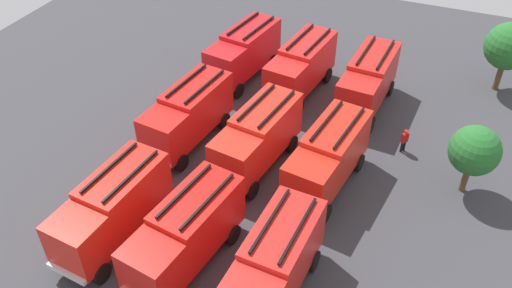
{
  "coord_description": "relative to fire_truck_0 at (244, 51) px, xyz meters",
  "views": [
    {
      "loc": [
        22.97,
        9.59,
        21.62
      ],
      "look_at": [
        0.0,
        0.0,
        1.4
      ],
      "focal_mm": 36.97,
      "sensor_mm": 36.0,
      "label": 1
    }
  ],
  "objects": [
    {
      "name": "fire_truck_0",
      "position": [
        0.0,
        0.0,
        0.0
      ],
      "size": [
        7.49,
        3.65,
        3.88
      ],
      "rotation": [
        0.0,
        0.0,
        -0.16
      ],
      "color": "red",
      "rests_on": "ground"
    },
    {
      "name": "traffic_cone_0",
      "position": [
        5.65,
        7.06,
        -1.84
      ],
      "size": [
        0.44,
        0.44,
        0.63
      ],
      "primitive_type": "cone",
      "color": "#F2600C",
      "rests_on": "ground"
    },
    {
      "name": "firefighter_0",
      "position": [
        4.42,
        12.99,
        -1.24
      ],
      "size": [
        0.48,
        0.45,
        1.64
      ],
      "rotation": [
        0.0,
        0.0,
        0.91
      ],
      "color": "black",
      "rests_on": "ground"
    },
    {
      "name": "fire_truck_6",
      "position": [
        0.42,
        9.55,
        0.0
      ],
      "size": [
        7.34,
        3.12,
        3.88
      ],
      "rotation": [
        0.0,
        0.0,
        -0.06
      ],
      "color": "red",
      "rests_on": "ground"
    },
    {
      "name": "tree_0",
      "position": [
        -5.61,
        18.04,
        1.37
      ],
      "size": [
        3.38,
        3.38,
        5.24
      ],
      "color": "brown",
      "rests_on": "ground"
    },
    {
      "name": "fire_truck_2",
      "position": [
        17.39,
        0.3,
        0.0
      ],
      "size": [
        7.4,
        3.31,
        3.88
      ],
      "rotation": [
        0.0,
        0.0,
        -0.09
      ],
      "color": "red",
      "rests_on": "ground"
    },
    {
      "name": "ground_plane",
      "position": [
        8.97,
        4.75,
        -2.15
      ],
      "size": [
        55.56,
        55.56,
        0.0
      ],
      "primitive_type": "plane",
      "color": "#38383D"
    },
    {
      "name": "fire_truck_8",
      "position": [
        17.6,
        9.23,
        0.0
      ],
      "size": [
        7.32,
        3.08,
        3.88
      ],
      "rotation": [
        0.0,
        0.0,
        -0.06
      ],
      "color": "red",
      "rests_on": "ground"
    },
    {
      "name": "fire_truck_5",
      "position": [
        17.46,
        4.59,
        0.0
      ],
      "size": [
        7.49,
        3.62,
        3.88
      ],
      "rotation": [
        0.0,
        0.0,
        -0.15
      ],
      "color": "red",
      "rests_on": "ground"
    },
    {
      "name": "fire_truck_3",
      "position": [
        0.35,
        4.66,
        0.0
      ],
      "size": [
        7.45,
        3.49,
        3.88
      ],
      "rotation": [
        0.0,
        0.0,
        -0.13
      ],
      "color": "red",
      "rests_on": "ground"
    },
    {
      "name": "fire_truck_7",
      "position": [
        9.31,
        9.32,
        0.0
      ],
      "size": [
        7.46,
        3.54,
        3.88
      ],
      "rotation": [
        0.0,
        0.0,
        -0.14
      ],
      "color": "red",
      "rests_on": "ground"
    },
    {
      "name": "fire_truck_1",
      "position": [
        8.65,
        -0.05,
        0.0
      ],
      "size": [
        7.44,
        3.43,
        3.88
      ],
      "rotation": [
        0.0,
        0.0,
        -0.12
      ],
      "color": "red",
      "rests_on": "ground"
    },
    {
      "name": "fire_truck_4",
      "position": [
        9.16,
        4.92,
        0.0
      ],
      "size": [
        7.47,
        3.56,
        3.88
      ],
      "rotation": [
        0.0,
        0.0,
        -0.14
      ],
      "color": "red",
      "rests_on": "ground"
    },
    {
      "name": "tree_1",
      "position": [
        6.65,
        16.89,
        0.83
      ],
      "size": [
        2.86,
        2.86,
        4.43
      ],
      "color": "brown",
      "rests_on": "ground"
    }
  ]
}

